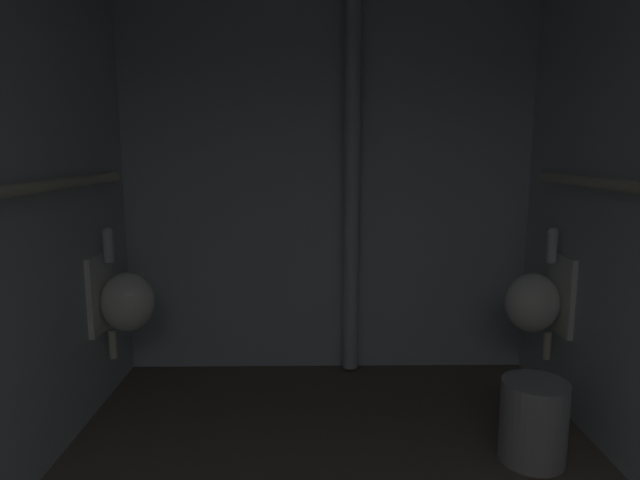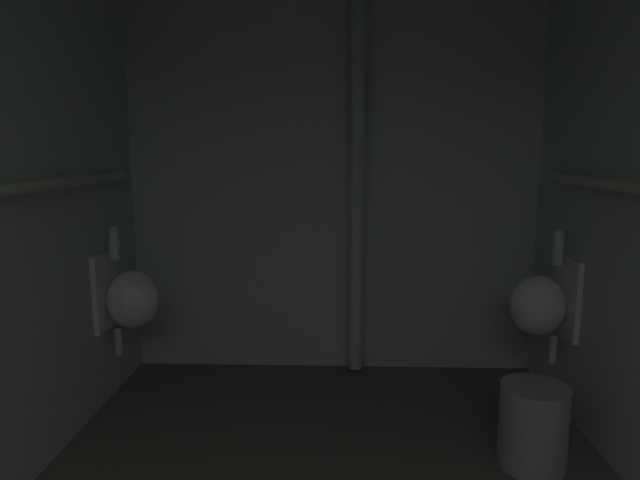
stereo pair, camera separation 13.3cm
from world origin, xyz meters
name	(u,v)px [view 1 (the left image)]	position (x,y,z in m)	size (l,w,h in m)	color
wall_back	(327,190)	(0.00, 3.55, 1.19)	(2.73, 0.06, 2.38)	#AEBBBF
urinal_left_mid	(124,300)	(-1.16, 3.00, 0.61)	(0.32, 0.30, 0.76)	silver
urinal_right_mid	(536,301)	(1.16, 2.95, 0.61)	(0.32, 0.30, 0.76)	silver
standpipe_back_wall	(352,191)	(0.15, 3.44, 1.19)	(0.10, 0.10, 2.33)	#AEBBBF
waste_bin	(533,421)	(0.93, 2.37, 0.19)	(0.31, 0.31, 0.39)	gray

